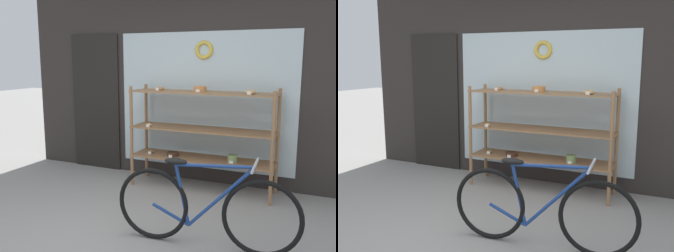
# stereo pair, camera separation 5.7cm
# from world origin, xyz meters

# --- Properties ---
(ground_plane) EXTENTS (30.00, 30.00, 0.00)m
(ground_plane) POSITION_xyz_m (0.00, 0.00, 0.00)
(ground_plane) COLOR gray
(storefront_facade) EXTENTS (5.37, 0.13, 3.75)m
(storefront_facade) POSITION_xyz_m (-0.04, 2.27, 1.82)
(storefront_facade) COLOR #2D2826
(storefront_facade) RESTS_ON ground_plane
(display_case) EXTENTS (1.92, 0.49, 1.38)m
(display_case) POSITION_xyz_m (0.29, 1.89, 0.83)
(display_case) COLOR #8E6642
(display_case) RESTS_ON ground_plane
(bicycle) EXTENTS (1.73, 0.46, 0.84)m
(bicycle) POSITION_xyz_m (0.83, 0.39, 0.38)
(bicycle) COLOR black
(bicycle) RESTS_ON ground_plane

